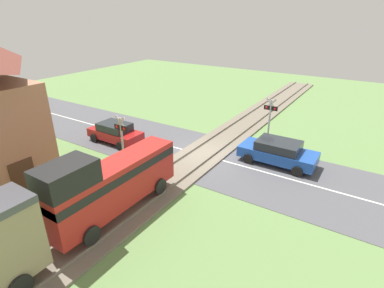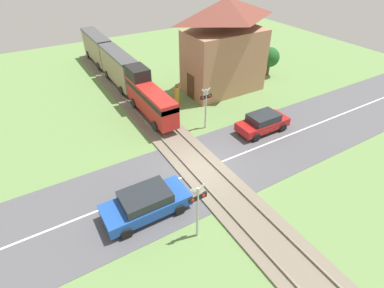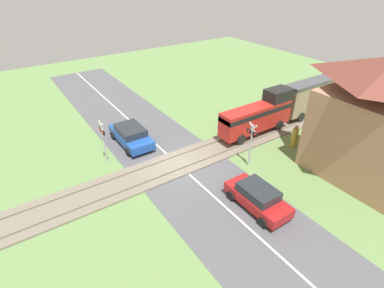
{
  "view_description": "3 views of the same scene",
  "coord_description": "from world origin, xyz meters",
  "px_view_note": "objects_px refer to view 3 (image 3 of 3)",
  "views": [
    {
      "loc": [
        -8.57,
        14.48,
        8.18
      ],
      "look_at": [
        0.0,
        1.18,
        1.2
      ],
      "focal_mm": 28.0,
      "sensor_mm": 36.0,
      "label": 1
    },
    {
      "loc": [
        -7.66,
        -11.59,
        11.77
      ],
      "look_at": [
        0.0,
        1.18,
        1.2
      ],
      "focal_mm": 28.0,
      "sensor_mm": 36.0,
      "label": 2
    },
    {
      "loc": [
        14.4,
        -8.56,
        11.69
      ],
      "look_at": [
        0.0,
        1.18,
        1.2
      ],
      "focal_mm": 28.0,
      "sensor_mm": 36.0,
      "label": 3
    }
  ],
  "objects_px": {
    "train": "(313,95)",
    "car_far_side": "(258,197)",
    "pedestrian_by_station": "(295,137)",
    "station_building": "(375,125)",
    "car_near_crossing": "(131,135)",
    "crossing_signal_west_approach": "(103,137)",
    "crossing_signal_east_approach": "(251,139)"
  },
  "relations": [
    {
      "from": "crossing_signal_west_approach",
      "to": "station_building",
      "type": "bearing_deg",
      "value": 50.3
    },
    {
      "from": "train",
      "to": "car_near_crossing",
      "type": "xyz_separation_m",
      "value": [
        -4.25,
        -15.42,
        -1.13
      ]
    },
    {
      "from": "crossing_signal_east_approach",
      "to": "station_building",
      "type": "relative_size",
      "value": 0.41
    },
    {
      "from": "train",
      "to": "station_building",
      "type": "relative_size",
      "value": 2.56
    },
    {
      "from": "train",
      "to": "crossing_signal_west_approach",
      "type": "xyz_separation_m",
      "value": [
        -2.77,
        -17.9,
        0.15
      ]
    },
    {
      "from": "car_far_side",
      "to": "crossing_signal_west_approach",
      "type": "xyz_separation_m",
      "value": [
        -8.81,
        -5.36,
        1.3
      ]
    },
    {
      "from": "car_far_side",
      "to": "crossing_signal_east_approach",
      "type": "distance_m",
      "value": 4.3
    },
    {
      "from": "car_far_side",
      "to": "pedestrian_by_station",
      "type": "height_order",
      "value": "pedestrian_by_station"
    },
    {
      "from": "train",
      "to": "crossing_signal_east_approach",
      "type": "relative_size",
      "value": 6.23
    },
    {
      "from": "train",
      "to": "station_building",
      "type": "distance_m",
      "value": 9.52
    },
    {
      "from": "station_building",
      "to": "crossing_signal_west_approach",
      "type": "bearing_deg",
      "value": -129.7
    },
    {
      "from": "car_near_crossing",
      "to": "station_building",
      "type": "relative_size",
      "value": 0.57
    },
    {
      "from": "pedestrian_by_station",
      "to": "station_building",
      "type": "bearing_deg",
      "value": 3.72
    },
    {
      "from": "station_building",
      "to": "car_near_crossing",
      "type": "bearing_deg",
      "value": -139.72
    },
    {
      "from": "crossing_signal_east_approach",
      "to": "station_building",
      "type": "xyz_separation_m",
      "value": [
        4.89,
        4.74,
        1.74
      ]
    },
    {
      "from": "crossing_signal_east_approach",
      "to": "pedestrian_by_station",
      "type": "height_order",
      "value": "crossing_signal_east_approach"
    },
    {
      "from": "train",
      "to": "crossing_signal_east_approach",
      "type": "distance_m",
      "value": 10.44
    },
    {
      "from": "train",
      "to": "crossing_signal_east_approach",
      "type": "height_order",
      "value": "train"
    },
    {
      "from": "crossing_signal_west_approach",
      "to": "car_far_side",
      "type": "bearing_deg",
      "value": 31.31
    },
    {
      "from": "crossing_signal_west_approach",
      "to": "station_building",
      "type": "distance_m",
      "value": 16.44
    },
    {
      "from": "crossing_signal_east_approach",
      "to": "station_building",
      "type": "bearing_deg",
      "value": 44.11
    },
    {
      "from": "car_near_crossing",
      "to": "car_far_side",
      "type": "relative_size",
      "value": 1.14
    },
    {
      "from": "train",
      "to": "car_near_crossing",
      "type": "relative_size",
      "value": 4.53
    },
    {
      "from": "car_near_crossing",
      "to": "station_building",
      "type": "distance_m",
      "value": 15.91
    },
    {
      "from": "car_near_crossing",
      "to": "crossing_signal_west_approach",
      "type": "bearing_deg",
      "value": -59.17
    },
    {
      "from": "train",
      "to": "car_far_side",
      "type": "relative_size",
      "value": 5.15
    },
    {
      "from": "car_near_crossing",
      "to": "car_far_side",
      "type": "xyz_separation_m",
      "value": [
        10.29,
        2.88,
        -0.02
      ]
    },
    {
      "from": "crossing_signal_west_approach",
      "to": "crossing_signal_east_approach",
      "type": "xyz_separation_m",
      "value": [
        5.55,
        7.84,
        0.0
      ]
    },
    {
      "from": "car_near_crossing",
      "to": "crossing_signal_east_approach",
      "type": "relative_size",
      "value": 1.38
    },
    {
      "from": "car_far_side",
      "to": "crossing_signal_west_approach",
      "type": "bearing_deg",
      "value": -148.69
    },
    {
      "from": "crossing_signal_east_approach",
      "to": "pedestrian_by_station",
      "type": "distance_m",
      "value": 4.6
    },
    {
      "from": "car_near_crossing",
      "to": "crossing_signal_west_approach",
      "type": "xyz_separation_m",
      "value": [
        1.48,
        -2.48,
        1.28
      ]
    }
  ]
}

